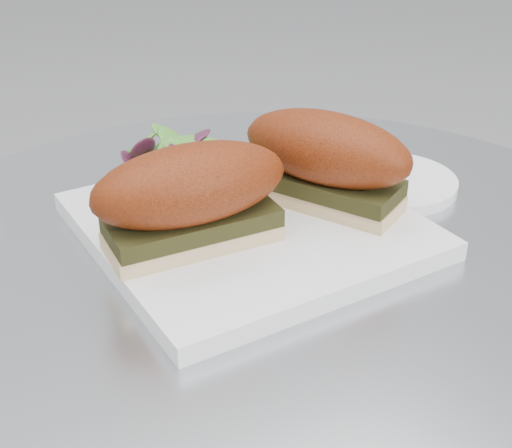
{
  "coord_description": "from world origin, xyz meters",
  "views": [
    {
      "loc": [
        -0.22,
        -0.4,
        1.03
      ],
      "look_at": [
        -0.01,
        0.01,
        0.77
      ],
      "focal_mm": 50.0,
      "sensor_mm": 36.0,
      "label": 1
    }
  ],
  "objects_px": {
    "sandwich_right": "(326,158)",
    "saucer": "(393,182)",
    "plate": "(248,225)",
    "sandwich_left": "(191,195)"
  },
  "relations": [
    {
      "from": "plate",
      "to": "sandwich_right",
      "type": "distance_m",
      "value": 0.09
    },
    {
      "from": "plate",
      "to": "sandwich_left",
      "type": "bearing_deg",
      "value": -161.53
    },
    {
      "from": "sandwich_right",
      "to": "saucer",
      "type": "relative_size",
      "value": 1.36
    },
    {
      "from": "plate",
      "to": "sandwich_right",
      "type": "xyz_separation_m",
      "value": [
        0.07,
        -0.01,
        0.05
      ]
    },
    {
      "from": "saucer",
      "to": "sandwich_right",
      "type": "bearing_deg",
      "value": -165.76
    },
    {
      "from": "plate",
      "to": "sandwich_left",
      "type": "distance_m",
      "value": 0.08
    },
    {
      "from": "sandwich_right",
      "to": "sandwich_left",
      "type": "bearing_deg",
      "value": -114.71
    },
    {
      "from": "sandwich_right",
      "to": "saucer",
      "type": "distance_m",
      "value": 0.11
    },
    {
      "from": "plate",
      "to": "saucer",
      "type": "bearing_deg",
      "value": 5.54
    },
    {
      "from": "saucer",
      "to": "plate",
      "type": "bearing_deg",
      "value": -174.46
    }
  ]
}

